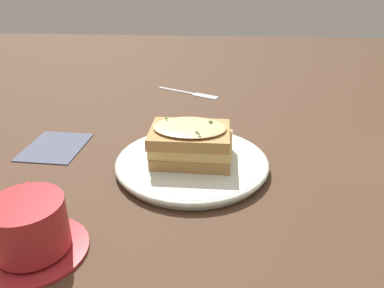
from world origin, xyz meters
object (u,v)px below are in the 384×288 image
object	(u,v)px
dinner_plate	(192,163)
sandwich	(191,143)
napkin	(55,146)
teacup_with_saucer	(30,229)
fork	(194,94)

from	to	relation	value
dinner_plate	sandwich	size ratio (longest dim) A/B	1.90
sandwich	napkin	distance (m)	0.26
teacup_with_saucer	fork	bearing A→B (deg)	-38.42
fork	sandwich	bearing A→B (deg)	29.21
sandwich	fork	world-z (taller)	sandwich
dinner_plate	fork	distance (m)	0.37
dinner_plate	napkin	xyz separation A→B (m)	(0.06, 0.26, -0.01)
sandwich	teacup_with_saucer	world-z (taller)	sandwich
dinner_plate	teacup_with_saucer	world-z (taller)	teacup_with_saucer
fork	dinner_plate	bearing A→B (deg)	29.44
teacup_with_saucer	fork	xyz separation A→B (m)	(0.58, -0.15, -0.03)
sandwich	napkin	size ratio (longest dim) A/B	1.07
napkin	sandwich	bearing A→B (deg)	-102.78
sandwich	dinner_plate	bearing A→B (deg)	-67.39
dinner_plate	teacup_with_saucer	xyz separation A→B (m)	(-0.21, 0.17, 0.02)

